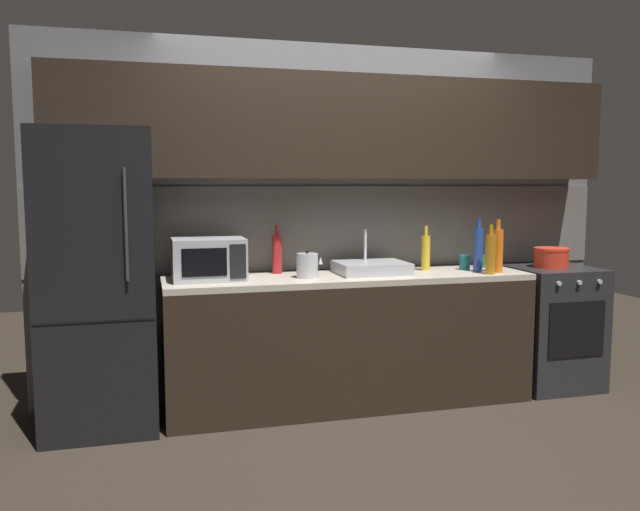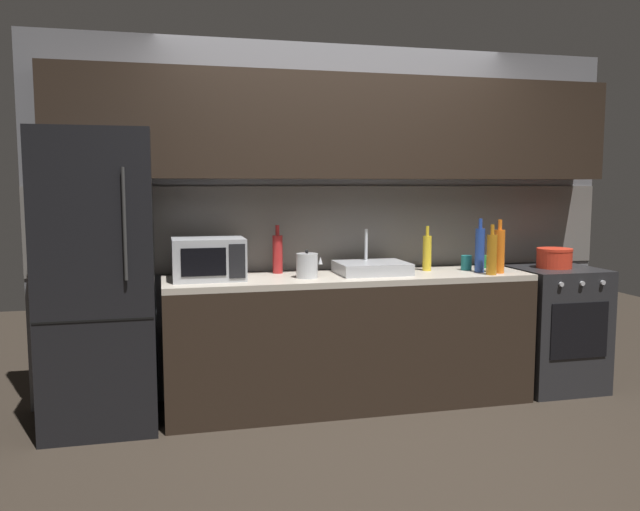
% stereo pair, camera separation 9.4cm
% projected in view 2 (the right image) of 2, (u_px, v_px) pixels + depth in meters
% --- Properties ---
extents(ground_plane, '(10.00, 10.00, 0.00)m').
position_uv_depth(ground_plane, '(395.00, 456.00, 3.63)').
color(ground_plane, '#2D261E').
extents(back_wall, '(4.23, 0.44, 2.50)m').
position_uv_depth(back_wall, '(338.00, 179.00, 4.61)').
color(back_wall, slate).
rests_on(back_wall, ground).
extents(counter_run, '(2.49, 0.60, 0.90)m').
position_uv_depth(counter_run, '(350.00, 340.00, 4.45)').
color(counter_run, black).
rests_on(counter_run, ground).
extents(refrigerator, '(0.68, 0.69, 1.84)m').
position_uv_depth(refrigerator, '(98.00, 281.00, 4.01)').
color(refrigerator, black).
rests_on(refrigerator, ground).
extents(oven_range, '(0.60, 0.62, 0.90)m').
position_uv_depth(oven_range, '(554.00, 328.00, 4.82)').
color(oven_range, '#232326').
rests_on(oven_range, ground).
extents(microwave, '(0.46, 0.35, 0.27)m').
position_uv_depth(microwave, '(208.00, 259.00, 4.17)').
color(microwave, '#A8AAAF').
rests_on(microwave, counter_run).
extents(sink_basin, '(0.48, 0.38, 0.30)m').
position_uv_depth(sink_basin, '(372.00, 268.00, 4.46)').
color(sink_basin, '#ADAFB5').
rests_on(sink_basin, counter_run).
extents(kettle, '(0.18, 0.14, 0.19)m').
position_uv_depth(kettle, '(307.00, 266.00, 4.26)').
color(kettle, '#B7BABF').
rests_on(kettle, counter_run).
extents(wine_bottle_blue, '(0.07, 0.07, 0.38)m').
position_uv_depth(wine_bottle_blue, '(480.00, 250.00, 4.52)').
color(wine_bottle_blue, '#234299').
rests_on(wine_bottle_blue, counter_run).
extents(wine_bottle_amber, '(0.07, 0.07, 0.34)m').
position_uv_depth(wine_bottle_amber, '(492.00, 254.00, 4.40)').
color(wine_bottle_amber, '#B27019').
rests_on(wine_bottle_amber, counter_run).
extents(wine_bottle_yellow, '(0.06, 0.06, 0.32)m').
position_uv_depth(wine_bottle_yellow, '(427.00, 252.00, 4.61)').
color(wine_bottle_yellow, gold).
rests_on(wine_bottle_yellow, counter_run).
extents(wine_bottle_red, '(0.07, 0.07, 0.33)m').
position_uv_depth(wine_bottle_red, '(278.00, 253.00, 4.47)').
color(wine_bottle_red, '#A82323').
rests_on(wine_bottle_red, counter_run).
extents(wine_bottle_orange, '(0.07, 0.07, 0.37)m').
position_uv_depth(wine_bottle_orange, '(499.00, 251.00, 4.48)').
color(wine_bottle_orange, orange).
rests_on(wine_bottle_orange, counter_run).
extents(mug_green, '(0.08, 0.08, 0.09)m').
position_uv_depth(mug_green, '(482.00, 262.00, 4.77)').
color(mug_green, '#1E6B2D').
rests_on(mug_green, counter_run).
extents(mug_teal, '(0.08, 0.08, 0.11)m').
position_uv_depth(mug_teal, '(466.00, 263.00, 4.64)').
color(mug_teal, '#19666B').
rests_on(mug_teal, counter_run).
extents(cooking_pot, '(0.26, 0.26, 0.15)m').
position_uv_depth(cooking_pot, '(554.00, 258.00, 4.76)').
color(cooking_pot, red).
rests_on(cooking_pot, oven_range).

